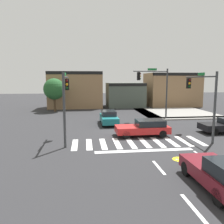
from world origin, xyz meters
TOP-DOWN VIEW (x-y plane):
  - ground_plane at (0.00, 0.00)m, footprint 120.00×120.00m
  - crosswalk_near at (0.00, -4.50)m, footprint 9.98×2.99m
  - lane_markings at (1.06, -12.74)m, footprint 6.80×24.25m
  - bike_detector_marking at (1.71, -8.43)m, footprint 0.94×0.94m
  - curb_corner_northeast at (8.49, 9.42)m, footprint 10.00×10.60m
  - storefront_row at (4.09, 18.94)m, footprint 26.49×6.72m
  - traffic_signal_southeast at (5.64, -3.32)m, footprint 0.32×5.11m
  - traffic_signal_southwest at (-5.42, -3.54)m, footprint 0.32×4.36m
  - traffic_signal_northeast at (4.34, 5.20)m, footprint 4.21×0.32m
  - car_red at (1.07, -2.43)m, footprint 4.54×1.93m
  - car_maroon at (1.88, -12.37)m, footprint 1.93×4.16m
  - car_teal at (-1.42, 3.10)m, footprint 1.71×4.31m
  - roadside_tree at (-8.50, 14.00)m, footprint 3.21×3.21m

SIDE VIEW (x-z plane):
  - ground_plane at x=0.00m, z-range 0.00..0.00m
  - bike_detector_marking at x=1.71m, z-range 0.00..0.01m
  - crosswalk_near at x=0.00m, z-range 0.00..0.01m
  - lane_markings at x=1.06m, z-range 0.00..0.01m
  - curb_corner_northeast at x=8.49m, z-range 0.00..0.15m
  - car_red at x=1.07m, z-range 0.02..1.41m
  - car_teal at x=-1.42m, z-range 0.00..1.45m
  - car_maroon at x=1.88m, z-range 0.01..1.53m
  - storefront_row at x=4.09m, z-range -0.21..5.93m
  - roadside_tree at x=-8.50m, z-range 0.87..5.88m
  - traffic_signal_southwest at x=-5.42m, z-range 1.05..6.37m
  - traffic_signal_southeast at x=5.64m, z-range 1.09..6.49m
  - traffic_signal_northeast at x=4.34m, z-range 1.17..7.28m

